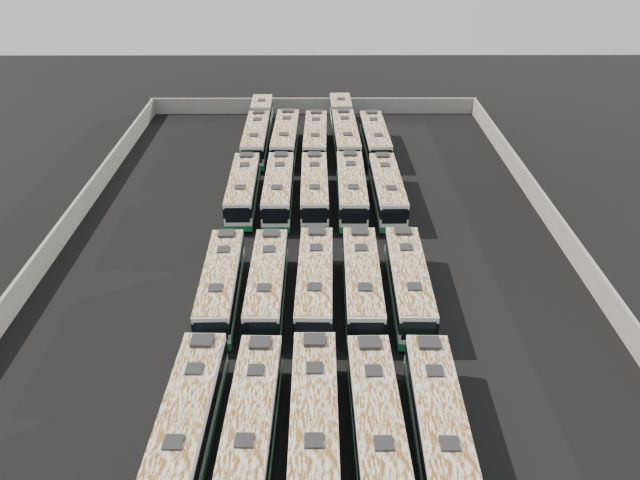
% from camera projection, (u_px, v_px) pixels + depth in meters
% --- Properties ---
extents(ground, '(140.00, 140.00, 0.00)m').
position_uv_depth(ground, '(312.00, 245.00, 55.84)').
color(ground, black).
rests_on(ground, ground).
extents(perimeter_wall, '(45.20, 73.20, 2.20)m').
position_uv_depth(perimeter_wall, '(312.00, 234.00, 55.29)').
color(perimeter_wall, slate).
rests_on(perimeter_wall, ground).
extents(bus_front_far_left, '(2.99, 12.75, 3.58)m').
position_uv_depth(bus_front_far_left, '(187.00, 423.00, 35.08)').
color(bus_front_far_left, silver).
rests_on(bus_front_far_left, ground).
extents(bus_front_left, '(2.91, 12.30, 3.45)m').
position_uv_depth(bus_front_left, '(252.00, 422.00, 35.22)').
color(bus_front_left, silver).
rests_on(bus_front_left, ground).
extents(bus_front_center, '(2.69, 12.64, 3.56)m').
position_uv_depth(bus_front_center, '(314.00, 422.00, 35.17)').
color(bus_front_center, silver).
rests_on(bus_front_center, ground).
extents(bus_front_right, '(2.86, 12.52, 3.52)m').
position_uv_depth(bus_front_right, '(377.00, 424.00, 35.04)').
color(bus_front_right, silver).
rests_on(bus_front_right, ground).
extents(bus_front_far_right, '(2.94, 12.57, 3.53)m').
position_uv_depth(bus_front_far_right, '(439.00, 425.00, 35.01)').
color(bus_front_far_right, silver).
rests_on(bus_front_far_right, ground).
extents(bus_midfront_far_left, '(2.88, 12.27, 3.44)m').
position_uv_depth(bus_midfront_far_left, '(221.00, 284.00, 47.27)').
color(bus_midfront_far_left, silver).
rests_on(bus_midfront_far_left, ground).
extents(bus_midfront_left, '(2.62, 12.23, 3.44)m').
position_uv_depth(bus_midfront_left, '(267.00, 284.00, 47.29)').
color(bus_midfront_left, silver).
rests_on(bus_midfront_left, ground).
extents(bus_midfront_center, '(2.92, 12.56, 3.52)m').
position_uv_depth(bus_midfront_center, '(315.00, 283.00, 47.31)').
color(bus_midfront_center, silver).
rests_on(bus_midfront_center, ground).
extents(bus_midfront_right, '(2.81, 12.57, 3.53)m').
position_uv_depth(bus_midfront_right, '(362.00, 283.00, 47.28)').
color(bus_midfront_right, silver).
rests_on(bus_midfront_right, ground).
extents(bus_midfront_far_right, '(2.89, 12.58, 3.53)m').
position_uv_depth(bus_midfront_far_right, '(408.00, 283.00, 47.34)').
color(bus_midfront_far_right, silver).
rests_on(bus_midfront_far_right, ground).
extents(bus_midback_far_left, '(2.83, 12.33, 3.46)m').
position_uv_depth(bus_midback_far_left, '(243.00, 189.00, 61.76)').
color(bus_midback_far_left, silver).
rests_on(bus_midback_far_left, ground).
extents(bus_midback_left, '(2.66, 12.52, 3.53)m').
position_uv_depth(bus_midback_left, '(279.00, 189.00, 61.64)').
color(bus_midback_left, silver).
rests_on(bus_midback_left, ground).
extents(bus_midback_center, '(2.71, 12.45, 3.50)m').
position_uv_depth(bus_midback_center, '(314.00, 189.00, 61.72)').
color(bus_midback_center, silver).
rests_on(bus_midback_center, ground).
extents(bus_midback_right, '(2.79, 12.73, 3.58)m').
position_uv_depth(bus_midback_right, '(351.00, 189.00, 61.66)').
color(bus_midback_right, silver).
rests_on(bus_midback_right, ground).
extents(bus_midback_far_right, '(2.75, 12.45, 3.50)m').
position_uv_depth(bus_midback_far_right, '(387.00, 190.00, 61.59)').
color(bus_midback_far_right, silver).
rests_on(bus_midback_far_right, ground).
extents(bus_back_far_left, '(2.81, 19.29, 3.50)m').
position_uv_depth(bus_back_far_left, '(258.00, 129.00, 76.61)').
color(bus_back_far_left, silver).
rests_on(bus_back_far_left, ground).
extents(bus_back_left, '(2.94, 12.83, 3.60)m').
position_uv_depth(bus_back_left, '(286.00, 138.00, 73.74)').
color(bus_back_left, silver).
rests_on(bus_back_left, ground).
extents(bus_back_center, '(2.85, 12.48, 3.51)m').
position_uv_depth(bus_back_center, '(315.00, 139.00, 73.71)').
color(bus_back_center, silver).
rests_on(bus_back_center, ground).
extents(bus_back_right, '(3.18, 19.80, 3.58)m').
position_uv_depth(bus_back_right, '(344.00, 128.00, 76.75)').
color(bus_back_right, silver).
rests_on(bus_back_right, ground).
extents(bus_back_far_right, '(2.88, 12.40, 3.48)m').
position_uv_depth(bus_back_far_right, '(375.00, 139.00, 73.78)').
color(bus_back_far_right, silver).
rests_on(bus_back_far_right, ground).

